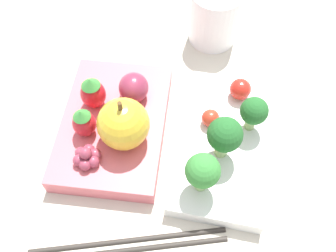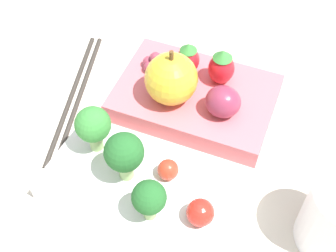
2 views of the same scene
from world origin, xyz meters
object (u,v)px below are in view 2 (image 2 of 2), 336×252
strawberry_0 (188,58)px  bento_box_fruit (191,97)px  bento_box_savoury (141,189)px  strawberry_1 (222,67)px  cherry_tomato_0 (200,213)px  apple (171,79)px  plum (223,102)px  broccoli_floret_0 (124,153)px  broccoli_floret_1 (149,198)px  cherry_tomato_1 (168,170)px  grape_cluster (156,63)px  chopsticks_pair (75,95)px  broccoli_floret_2 (93,126)px

strawberry_0 → bento_box_fruit: bearing=118.0°
bento_box_savoury → strawberry_1: strawberry_1 is taller
cherry_tomato_0 → apple: apple is taller
cherry_tomato_0 → plum: plum is taller
broccoli_floret_0 → broccoli_floret_1: size_ratio=1.21×
bento_box_savoury → cherry_tomato_0: (-0.07, 0.02, 0.02)m
broccoli_floret_0 → cherry_tomato_1: (-0.04, -0.01, -0.03)m
cherry_tomato_0 → broccoli_floret_1: bearing=15.2°
bento_box_fruit → plum: plum is taller
broccoli_floret_1 → plum: bearing=-100.8°
bento_box_savoury → plum: bearing=-113.2°
apple → strawberry_0: bearing=-94.1°
bento_box_fruit → grape_cluster: grape_cluster is taller
cherry_tomato_1 → strawberry_1: 0.14m
broccoli_floret_1 → cherry_tomato_0: 0.05m
plum → chopsticks_pair: (0.18, 0.02, -0.04)m
bento_box_fruit → grape_cluster: bearing=-19.1°
broccoli_floret_0 → apple: (-0.01, -0.11, -0.00)m
bento_box_savoury → bento_box_fruit: bearing=-92.8°
bento_box_savoury → broccoli_floret_1: bearing=127.3°
grape_cluster → chopsticks_pair: (0.08, 0.06, -0.03)m
cherry_tomato_0 → bento_box_fruit: bearing=-68.2°
cherry_tomato_1 → apple: 0.10m
cherry_tomato_0 → strawberry_1: bearing=-79.1°
cherry_tomato_0 → grape_cluster: size_ratio=0.82×
bento_box_savoury → broccoli_floret_0: broccoli_floret_0 is taller
bento_box_savoury → chopsticks_pair: bearing=-37.0°
strawberry_1 → apple: bearing=45.5°
bento_box_fruit → chopsticks_pair: bearing=16.3°
broccoli_floret_0 → chopsticks_pair: broccoli_floret_0 is taller
cherry_tomato_0 → broccoli_floret_0: bearing=-13.8°
cherry_tomato_0 → chopsticks_pair: cherry_tomato_0 is taller
broccoli_floret_1 → grape_cluster: bearing=-69.9°
bento_box_savoury → broccoli_floret_2: size_ratio=3.61×
broccoli_floret_1 → cherry_tomato_0: (-0.05, -0.01, -0.02)m
bento_box_savoury → broccoli_floret_1: broccoli_floret_1 is taller
strawberry_1 → cherry_tomato_0: bearing=100.9°
broccoli_floret_1 → cherry_tomato_1: size_ratio=2.32×
grape_cluster → chopsticks_pair: grape_cluster is taller
broccoli_floret_1 → apple: bearing=-77.1°
broccoli_floret_2 → apple: apple is taller
broccoli_floret_2 → plum: (-0.11, -0.09, -0.01)m
grape_cluster → chopsticks_pair: bearing=34.6°
plum → chopsticks_pair: bearing=5.9°
cherry_tomato_0 → strawberry_1: strawberry_1 is taller
strawberry_1 → chopsticks_pair: (0.16, 0.06, -0.04)m
strawberry_1 → bento_box_savoury: bearing=78.4°
bento_box_fruit → broccoli_floret_1: size_ratio=3.69×
strawberry_0 → plum: bearing=139.8°
cherry_tomato_0 → grape_cluster: grape_cluster is taller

